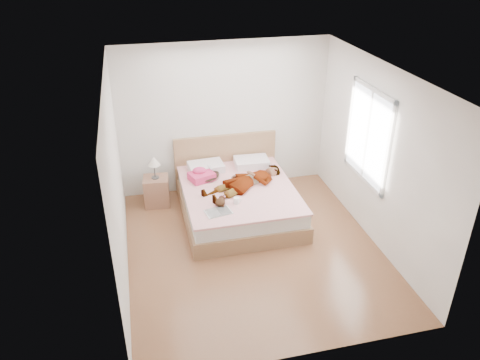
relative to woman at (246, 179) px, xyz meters
The scene contains 11 objects.
ground 1.19m from the woman, 97.30° to the right, with size 4.00×4.00×0.00m, color #582F1B.
woman is the anchor object (origin of this frame).
hair 0.73m from the woman, 141.71° to the left, with size 0.45×0.55×0.08m, color black.
phone 0.64m from the woman, 141.34° to the left, with size 0.04×0.09×0.01m, color silver.
room_shell 2.00m from the woman, 23.41° to the right, with size 4.00×4.00×4.00m.
bed 0.36m from the woman, behind, with size 1.80×2.08×1.00m.
towel 0.75m from the woman, 152.07° to the left, with size 0.46×0.42×0.20m.
magazine 0.92m from the woman, 129.31° to the right, with size 0.42×0.31×0.02m.
coffee_mug 0.59m from the woman, 117.04° to the right, with size 0.12×0.09×0.10m.
plush_toy 0.73m from the woman, 134.25° to the right, with size 0.20×0.25×0.12m.
nightstand 1.55m from the woman, 156.90° to the left, with size 0.44×0.40×0.89m.
Camera 1 is at (-1.48, -5.36, 4.13)m, focal length 35.00 mm.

